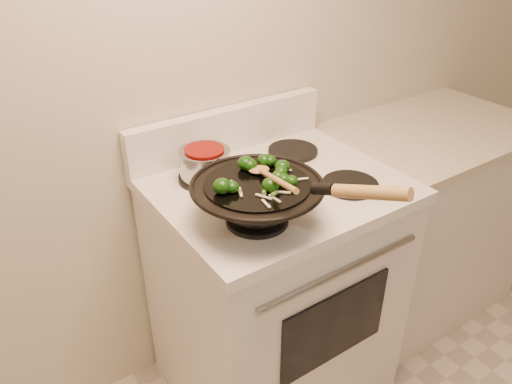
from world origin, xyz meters
TOP-DOWN VIEW (x-y plane):
  - stove at (-0.30, 1.17)m, footprint 0.78×0.67m
  - counter_unit at (0.54, 1.20)m, footprint 0.87×0.62m
  - wok at (-0.47, 1.02)m, footprint 0.37×0.61m
  - stirfry at (-0.45, 1.03)m, footprint 0.26×0.24m
  - wooden_spoon at (-0.45, 1.00)m, footprint 0.10×0.27m
  - saucepan at (-0.48, 1.32)m, footprint 0.17×0.27m

SIDE VIEW (x-z plane):
  - counter_unit at x=0.54m, z-range 0.00..0.91m
  - stove at x=-0.30m, z-range -0.07..1.01m
  - saucepan at x=-0.48m, z-range 0.93..1.03m
  - wok at x=-0.47m, z-range 0.87..1.12m
  - stirfry at x=-0.45m, z-range 1.04..1.08m
  - wooden_spoon at x=-0.45m, z-range 1.03..1.11m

